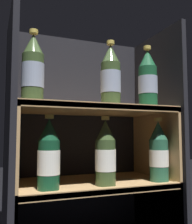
# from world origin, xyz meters

# --- Properties ---
(fridge_back_wall) EXTENTS (0.66, 0.02, 0.90)m
(fridge_back_wall) POSITION_xyz_m (0.00, 0.36, 0.45)
(fridge_back_wall) COLOR black
(fridge_back_wall) RESTS_ON ground_plane
(fridge_side_left) EXTENTS (0.02, 0.39, 0.90)m
(fridge_side_left) POSITION_xyz_m (-0.32, 0.18, 0.45)
(fridge_side_left) COLOR black
(fridge_side_left) RESTS_ON ground_plane
(fridge_side_right) EXTENTS (0.02, 0.39, 0.90)m
(fridge_side_right) POSITION_xyz_m (0.32, 0.18, 0.45)
(fridge_side_right) COLOR black
(fridge_side_right) RESTS_ON ground_plane
(shelf_lower) EXTENTS (0.62, 0.35, 0.26)m
(shelf_lower) POSITION_xyz_m (0.00, 0.17, 0.20)
(shelf_lower) COLOR tan
(shelf_lower) RESTS_ON ground_plane
(shelf_upper) EXTENTS (0.62, 0.35, 0.55)m
(shelf_upper) POSITION_xyz_m (0.00, 0.17, 0.40)
(shelf_upper) COLOR tan
(shelf_upper) RESTS_ON ground_plane
(bottle_upper_front_0) EXTENTS (0.08, 0.08, 0.26)m
(bottle_upper_front_0) POSITION_xyz_m (-0.26, 0.07, 0.66)
(bottle_upper_front_0) COLOR #384C28
(bottle_upper_front_0) RESTS_ON shelf_upper
(bottle_upper_front_1) EXTENTS (0.08, 0.08, 0.26)m
(bottle_upper_front_1) POSITION_xyz_m (0.04, 0.07, 0.66)
(bottle_upper_front_1) COLOR #384C28
(bottle_upper_front_1) RESTS_ON shelf_upper
(bottle_upper_front_2) EXTENTS (0.08, 0.08, 0.26)m
(bottle_upper_front_2) POSITION_xyz_m (0.21, 0.07, 0.66)
(bottle_upper_front_2) COLOR #194C2D
(bottle_upper_front_2) RESTS_ON shelf_upper
(bottle_lower_front_0) EXTENTS (0.08, 0.08, 0.26)m
(bottle_lower_front_0) POSITION_xyz_m (-0.20, 0.07, 0.36)
(bottle_lower_front_0) COLOR #144228
(bottle_lower_front_0) RESTS_ON shelf_lower
(bottle_lower_front_1) EXTENTS (0.08, 0.08, 0.26)m
(bottle_lower_front_1) POSITION_xyz_m (0.02, 0.07, 0.36)
(bottle_lower_front_1) COLOR #384C28
(bottle_lower_front_1) RESTS_ON shelf_lower
(bottle_lower_front_2) EXTENTS (0.08, 0.08, 0.26)m
(bottle_lower_front_2) POSITION_xyz_m (0.25, 0.07, 0.36)
(bottle_lower_front_2) COLOR #285B42
(bottle_lower_front_2) RESTS_ON shelf_lower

